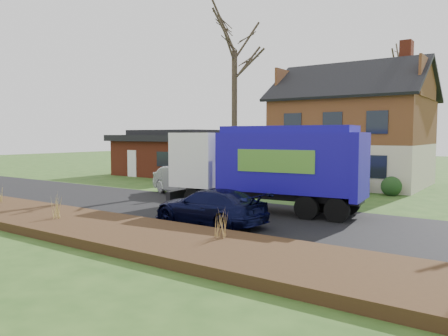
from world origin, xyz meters
The scene contains 12 objects.
ground centered at (0.00, 0.00, 0.00)m, with size 120.00×120.00×0.00m, color #274918.
road centered at (0.00, 0.00, 0.01)m, with size 80.00×7.00×0.02m, color black.
mulch_verge centered at (0.00, -5.30, 0.15)m, with size 80.00×3.50×0.30m, color #301C10.
main_house centered at (1.49, 13.91, 4.03)m, with size 12.95×8.95×9.26m.
ranch_house centered at (-12.00, 13.00, 1.81)m, with size 9.80×8.20×3.70m.
garbage_truck centered at (2.52, 1.48, 2.11)m, with size 8.72×3.19×3.65m.
silver_sedan centered at (-3.71, 3.39, 0.79)m, with size 1.68×4.82×1.59m, color #94979B.
navy_wagon centered at (2.10, -2.12, 0.66)m, with size 1.85×4.56×1.32m, color black.
tree_front_west centered at (-3.90, 8.60, 9.85)m, with size 4.02×4.02×11.96m.
tree_back centered at (3.12, 21.47, 9.75)m, with size 3.69×3.69×11.70m.
grass_clump_mid centered at (-2.25, -5.48, 0.74)m, with size 0.32×0.26×0.88m.
grass_clump_east centered at (4.37, -4.58, 0.74)m, with size 0.35×0.29×0.89m.
Camera 1 is at (11.56, -14.80, 3.28)m, focal length 35.00 mm.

